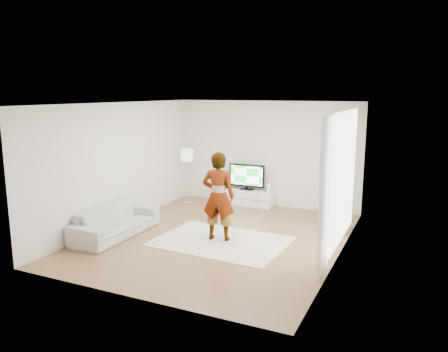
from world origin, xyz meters
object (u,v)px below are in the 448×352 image
at_px(media_console, 246,197).
at_px(player, 218,196).
at_px(rug, 221,241).
at_px(television, 247,176).
at_px(sofa, 116,222).
at_px(floor_lamp, 187,157).

distance_m(media_console, player, 3.02).
xyz_separation_m(media_console, rug, (0.64, -2.97, -0.20)).
distance_m(television, sofa, 3.95).
height_order(television, sofa, television).
xyz_separation_m(television, sofa, (-1.55, -3.60, -0.48)).
distance_m(television, floor_lamp, 1.71).
distance_m(media_console, rug, 3.04).
bearing_deg(media_console, player, -79.24).
bearing_deg(floor_lamp, sofa, -89.90).
distance_m(rug, player, 0.93).
xyz_separation_m(rug, floor_lamp, (-2.20, 2.49, 1.27)).
bearing_deg(sofa, floor_lamp, -0.44).
xyz_separation_m(player, floor_lamp, (-2.11, 2.41, 0.34)).
relative_size(rug, floor_lamp, 1.75).
relative_size(television, sofa, 0.47).
height_order(media_console, sofa, sofa).
bearing_deg(floor_lamp, player, -48.77).
height_order(rug, sofa, sofa).
relative_size(media_console, television, 1.48).
bearing_deg(floor_lamp, media_console, 16.97).
xyz_separation_m(television, player, (0.55, -2.91, 0.13)).
height_order(rug, floor_lamp, floor_lamp).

